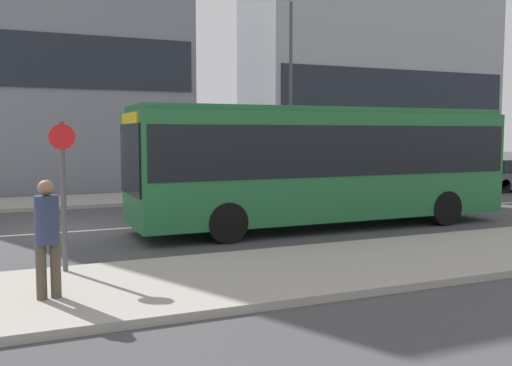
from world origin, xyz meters
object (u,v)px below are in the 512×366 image
parked_car_0 (419,179)px  street_lamp (291,75)px  city_bus (323,159)px  pedestrian_near_stop (47,231)px  bus_stop_sign (63,184)px  parked_car_1 (511,176)px

parked_car_0 → street_lamp: (-4.83, 2.11, 4.24)m
city_bus → pedestrian_near_stop: 8.68m
bus_stop_sign → pedestrian_near_stop: bearing=-102.7°
city_bus → parked_car_1: bearing=23.5°
city_bus → street_lamp: size_ratio=1.31×
parked_car_0 → street_lamp: size_ratio=0.51×
pedestrian_near_stop → street_lamp: bearing=45.6°
parked_car_0 → pedestrian_near_stop: 17.94m
parked_car_1 → pedestrian_near_stop: pedestrian_near_stop is taller
street_lamp → parked_car_1: bearing=-12.6°
street_lamp → bus_stop_sign: bearing=-132.9°
city_bus → parked_car_0: city_bus is taller
parked_car_1 → pedestrian_near_stop: 22.25m
pedestrian_near_stop → street_lamp: street_lamp is taller
parked_car_1 → street_lamp: (-9.86, 2.21, 4.24)m
bus_stop_sign → parked_car_1: bearing=22.8°
city_bus → pedestrian_near_stop: size_ratio=5.94×
parked_car_0 → pedestrian_near_stop: (-14.91, -9.98, 0.47)m
parked_car_1 → street_lamp: size_ratio=0.53×
pedestrian_near_stop → parked_car_0: bearing=29.2°
city_bus → street_lamp: bearing=70.6°
city_bus → bus_stop_sign: (-6.93, -2.99, -0.18)m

